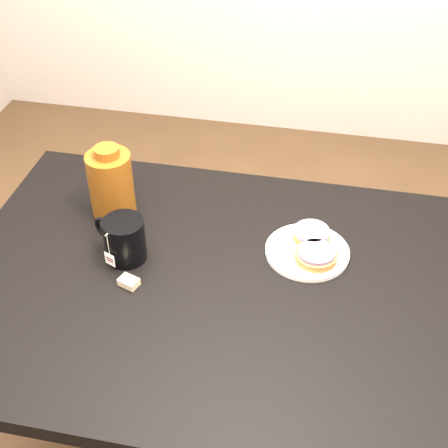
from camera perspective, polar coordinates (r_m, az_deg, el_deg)
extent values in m
cube|color=black|center=(1.48, 1.97, -6.17)|extent=(1.40, 0.90, 0.04)
cylinder|color=black|center=(2.17, -13.33, -3.31)|extent=(0.06, 0.06, 0.71)
cylinder|color=white|center=(1.56, 7.62, -2.53)|extent=(0.21, 0.21, 0.01)
torus|color=white|center=(1.55, 7.63, -2.37)|extent=(0.20, 0.20, 0.01)
cylinder|color=brown|center=(1.58, 7.99, -1.03)|extent=(0.11, 0.11, 0.02)
cylinder|color=gray|center=(1.57, 8.03, -0.66)|extent=(0.11, 0.11, 0.01)
cylinder|color=brown|center=(1.53, 8.40, -2.93)|extent=(0.14, 0.14, 0.02)
cylinder|color=gray|center=(1.52, 8.45, -2.56)|extent=(0.12, 0.12, 0.01)
cylinder|color=black|center=(1.52, -9.05, -1.43)|extent=(0.13, 0.13, 0.11)
cylinder|color=black|center=(1.49, -9.24, -0.03)|extent=(0.09, 0.09, 0.00)
torus|color=black|center=(1.55, -10.87, -0.34)|extent=(0.06, 0.04, 0.06)
cylinder|color=beige|center=(1.48, -10.56, -1.81)|extent=(0.00, 0.00, 0.06)
cube|color=white|center=(1.51, -10.35, -3.17)|extent=(0.03, 0.01, 0.03)
cube|color=#C6B793|center=(1.48, -8.70, -5.26)|extent=(0.05, 0.05, 0.02)
cylinder|color=#582A0B|center=(1.65, -10.28, 3.60)|extent=(0.14, 0.14, 0.17)
cylinder|color=#582A0B|center=(1.60, -10.68, 6.50)|extent=(0.06, 0.06, 0.02)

